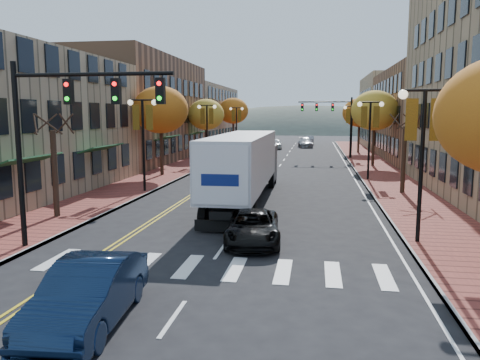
% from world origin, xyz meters
% --- Properties ---
extents(ground, '(200.00, 200.00, 0.00)m').
position_xyz_m(ground, '(0.00, 0.00, 0.00)').
color(ground, black).
rests_on(ground, ground).
extents(sidewalk_left, '(4.00, 85.00, 0.15)m').
position_xyz_m(sidewalk_left, '(-9.00, 32.50, 0.07)').
color(sidewalk_left, brown).
rests_on(sidewalk_left, ground).
extents(sidewalk_right, '(4.00, 85.00, 0.15)m').
position_xyz_m(sidewalk_right, '(9.00, 32.50, 0.07)').
color(sidewalk_right, brown).
rests_on(sidewalk_right, ground).
extents(building_left_mid, '(12.00, 24.00, 11.00)m').
position_xyz_m(building_left_mid, '(-17.00, 36.00, 5.50)').
color(building_left_mid, brown).
rests_on(building_left_mid, ground).
extents(building_left_far, '(12.00, 26.00, 9.50)m').
position_xyz_m(building_left_far, '(-17.00, 61.00, 4.75)').
color(building_left_far, '#9E8966').
rests_on(building_left_far, ground).
extents(building_right_mid, '(15.00, 24.00, 10.00)m').
position_xyz_m(building_right_mid, '(18.50, 42.00, 5.00)').
color(building_right_mid, brown).
rests_on(building_right_mid, ground).
extents(building_right_far, '(15.00, 20.00, 11.00)m').
position_xyz_m(building_right_far, '(18.50, 64.00, 5.50)').
color(building_right_far, '#9E8966').
rests_on(building_right_far, ground).
extents(tree_left_a, '(0.28, 0.28, 4.20)m').
position_xyz_m(tree_left_a, '(-9.00, 8.00, 2.25)').
color(tree_left_a, '#382619').
rests_on(tree_left_a, sidewalk_left).
extents(tree_left_b, '(4.48, 4.48, 7.21)m').
position_xyz_m(tree_left_b, '(-9.00, 24.00, 5.45)').
color(tree_left_b, '#382619').
rests_on(tree_left_b, sidewalk_left).
extents(tree_left_c, '(4.16, 4.16, 6.69)m').
position_xyz_m(tree_left_c, '(-9.00, 40.00, 5.05)').
color(tree_left_c, '#382619').
rests_on(tree_left_c, sidewalk_left).
extents(tree_left_d, '(4.61, 4.61, 7.42)m').
position_xyz_m(tree_left_d, '(-9.00, 58.00, 5.60)').
color(tree_left_d, '#382619').
rests_on(tree_left_d, sidewalk_left).
extents(tree_right_b, '(0.28, 0.28, 4.20)m').
position_xyz_m(tree_right_b, '(9.00, 18.00, 2.25)').
color(tree_right_b, '#382619').
rests_on(tree_right_b, sidewalk_right).
extents(tree_right_c, '(4.48, 4.48, 7.21)m').
position_xyz_m(tree_right_c, '(9.00, 34.00, 5.45)').
color(tree_right_c, '#382619').
rests_on(tree_right_c, sidewalk_right).
extents(tree_right_d, '(4.35, 4.35, 7.00)m').
position_xyz_m(tree_right_d, '(9.00, 50.00, 5.29)').
color(tree_right_d, '#382619').
rests_on(tree_right_d, sidewalk_right).
extents(lamp_left_b, '(1.96, 0.36, 6.05)m').
position_xyz_m(lamp_left_b, '(-7.50, 16.00, 4.29)').
color(lamp_left_b, black).
rests_on(lamp_left_b, ground).
extents(lamp_left_c, '(1.96, 0.36, 6.05)m').
position_xyz_m(lamp_left_c, '(-7.50, 34.00, 4.29)').
color(lamp_left_c, black).
rests_on(lamp_left_c, ground).
extents(lamp_left_d, '(1.96, 0.36, 6.05)m').
position_xyz_m(lamp_left_d, '(-7.50, 52.00, 4.29)').
color(lamp_left_d, black).
rests_on(lamp_left_d, ground).
extents(lamp_right_a, '(1.96, 0.36, 6.05)m').
position_xyz_m(lamp_right_a, '(7.50, 6.00, 4.29)').
color(lamp_right_a, black).
rests_on(lamp_right_a, ground).
extents(lamp_right_b, '(1.96, 0.36, 6.05)m').
position_xyz_m(lamp_right_b, '(7.50, 24.00, 4.29)').
color(lamp_right_b, black).
rests_on(lamp_right_b, ground).
extents(lamp_right_c, '(1.96, 0.36, 6.05)m').
position_xyz_m(lamp_right_c, '(7.50, 42.00, 4.29)').
color(lamp_right_c, black).
rests_on(lamp_right_c, ground).
extents(traffic_mast_near, '(6.10, 0.35, 7.00)m').
position_xyz_m(traffic_mast_near, '(-5.48, 3.00, 4.92)').
color(traffic_mast_near, black).
rests_on(traffic_mast_near, ground).
extents(traffic_mast_far, '(6.10, 0.34, 7.00)m').
position_xyz_m(traffic_mast_far, '(5.48, 42.00, 4.92)').
color(traffic_mast_far, black).
rests_on(traffic_mast_far, ground).
extents(semi_truck, '(2.73, 15.99, 3.99)m').
position_xyz_m(semi_truck, '(-0.51, 13.89, 2.33)').
color(semi_truck, black).
rests_on(semi_truck, ground).
extents(navy_sedan, '(2.07, 4.90, 1.57)m').
position_xyz_m(navy_sedan, '(-1.92, -2.63, 0.79)').
color(navy_sedan, '#0D1B34').
rests_on(navy_sedan, ground).
extents(black_suv, '(2.61, 4.77, 1.27)m').
position_xyz_m(black_suv, '(1.05, 5.33, 0.63)').
color(black_suv, black).
rests_on(black_suv, ground).
extents(car_far_white, '(2.24, 4.62, 1.52)m').
position_xyz_m(car_far_white, '(-2.38, 56.46, 0.76)').
color(car_far_white, silver).
rests_on(car_far_white, ground).
extents(car_far_silver, '(2.65, 5.26, 1.46)m').
position_xyz_m(car_far_silver, '(1.92, 60.48, 0.73)').
color(car_far_silver, '#9D9EA4').
rests_on(car_far_silver, ground).
extents(car_far_oncoming, '(1.78, 4.63, 1.50)m').
position_xyz_m(car_far_oncoming, '(2.33, 67.27, 0.75)').
color(car_far_oncoming, '#97979E').
rests_on(car_far_oncoming, ground).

